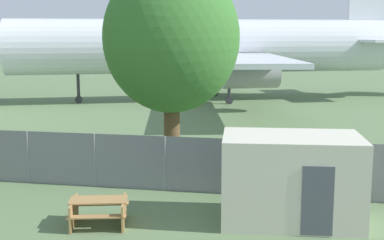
{
  "coord_description": "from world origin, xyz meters",
  "views": [
    {
      "loc": [
        6.79,
        -6.81,
        5.44
      ],
      "look_at": [
        2.92,
        13.56,
        2.0
      ],
      "focal_mm": 50.0,
      "sensor_mm": 36.0,
      "label": 1
    }
  ],
  "objects_px": {
    "airplane": "(209,47)",
    "tree_behind_benches": "(171,38)",
    "portable_cabin": "(291,179)",
    "picnic_bench_near_cabin": "(99,209)"
  },
  "relations": [
    {
      "from": "airplane",
      "to": "tree_behind_benches",
      "type": "bearing_deg",
      "value": 74.03
    },
    {
      "from": "portable_cabin",
      "to": "picnic_bench_near_cabin",
      "type": "xyz_separation_m",
      "value": [
        -5.34,
        -1.36,
        -0.79
      ]
    },
    {
      "from": "airplane",
      "to": "portable_cabin",
      "type": "xyz_separation_m",
      "value": [
        6.67,
        -26.89,
        -2.99
      ]
    },
    {
      "from": "airplane",
      "to": "tree_behind_benches",
      "type": "height_order",
      "value": "airplane"
    },
    {
      "from": "airplane",
      "to": "picnic_bench_near_cabin",
      "type": "height_order",
      "value": "airplane"
    },
    {
      "from": "picnic_bench_near_cabin",
      "to": "tree_behind_benches",
      "type": "xyz_separation_m",
      "value": [
        0.4,
        7.58,
        4.7
      ]
    },
    {
      "from": "portable_cabin",
      "to": "tree_behind_benches",
      "type": "bearing_deg",
      "value": 123.05
    },
    {
      "from": "tree_behind_benches",
      "to": "picnic_bench_near_cabin",
      "type": "bearing_deg",
      "value": -93.01
    },
    {
      "from": "portable_cabin",
      "to": "picnic_bench_near_cabin",
      "type": "height_order",
      "value": "portable_cabin"
    },
    {
      "from": "picnic_bench_near_cabin",
      "to": "tree_behind_benches",
      "type": "relative_size",
      "value": 0.23
    }
  ]
}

